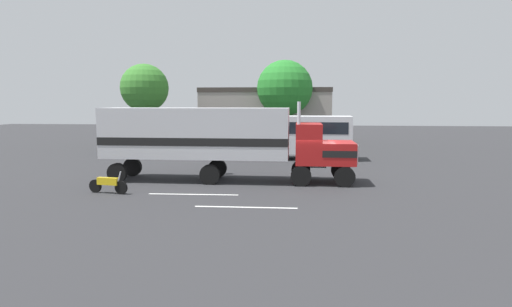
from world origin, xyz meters
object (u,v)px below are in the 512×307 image
object	(u,v)px
parked_car	(128,144)
person_bystander	(221,160)
tree_left	(145,88)
tree_center	(285,88)
motorcycle	(108,184)
parked_bus	(280,133)
semi_truck	(215,137)

from	to	relation	value
parked_car	person_bystander	bearing A→B (deg)	-45.41
tree_left	tree_center	xyz separation A→B (m)	(14.37, 2.24, 0.02)
person_bystander	tree_center	size ratio (longest dim) A/B	0.18
motorcycle	tree_center	size ratio (longest dim) A/B	0.24
motorcycle	tree_left	world-z (taller)	tree_left
person_bystander	parked_bus	bearing A→B (deg)	65.96
semi_truck	person_bystander	distance (m)	2.72
semi_truck	parked_car	xyz separation A→B (m)	(-10.20, 12.41, -1.72)
parked_car	tree_center	xyz separation A→B (m)	(13.53, 9.08, 5.12)
tree_left	tree_center	distance (m)	14.54
motorcycle	parked_car	bearing A→B (deg)	108.89
person_bystander	motorcycle	world-z (taller)	person_bystander
semi_truck	motorcycle	xyz separation A→B (m)	(-4.63, -3.84, -2.04)
tree_left	tree_center	bearing A→B (deg)	8.84
tree_center	parked_bus	bearing A→B (deg)	-90.09
motorcycle	tree_left	size ratio (longest dim) A/B	0.25
person_bystander	parked_car	distance (m)	14.37
motorcycle	person_bystander	bearing A→B (deg)	53.03
semi_truck	parked_bus	distance (m)	10.41
person_bystander	parked_car	size ratio (longest dim) A/B	0.35
semi_truck	parked_car	world-z (taller)	semi_truck
parked_car	parked_bus	bearing A→B (deg)	-10.72
motorcycle	tree_center	distance (m)	27.11
person_bystander	parked_car	bearing A→B (deg)	134.59
parked_bus	parked_car	world-z (taller)	parked_bus
semi_truck	parked_bus	world-z (taller)	semi_truck
semi_truck	motorcycle	distance (m)	6.36
semi_truck	tree_left	distance (m)	22.45
parked_car	tree_center	size ratio (longest dim) A/B	0.52
person_bystander	semi_truck	bearing A→B (deg)	-87.22
semi_truck	person_bystander	bearing A→B (deg)	92.78
person_bystander	motorcycle	xyz separation A→B (m)	(-4.53, -6.02, -0.41)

